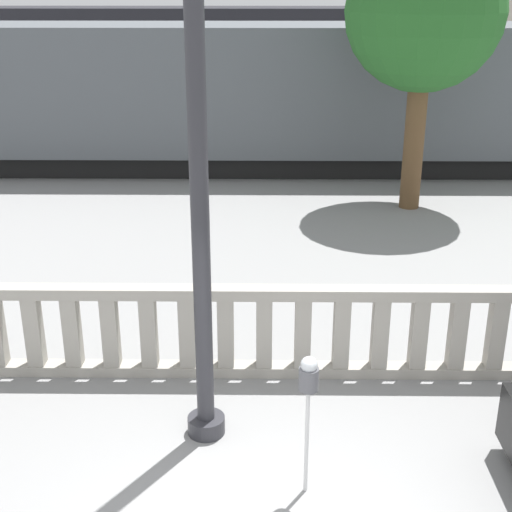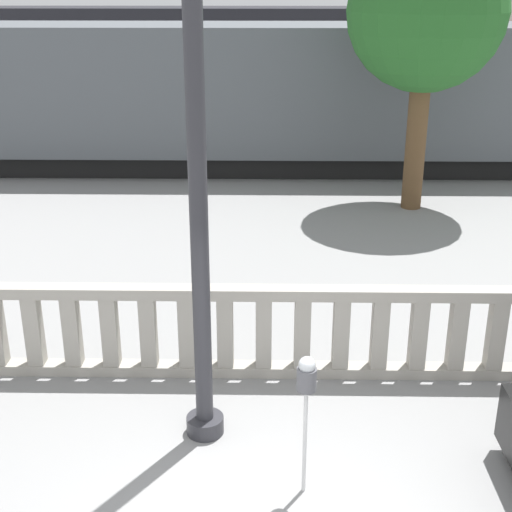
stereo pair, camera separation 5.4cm
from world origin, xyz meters
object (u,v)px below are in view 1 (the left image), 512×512
Objects in this scene: lamppost at (200,211)px; parking_meter at (309,383)px; tree_left at (424,13)px; train_near at (222,95)px; train_far at (104,54)px.

lamppost is 3.58× the size of parking_meter.
tree_left reaches higher than lamppost.
lamppost is 0.23× the size of train_near.
parking_meter is 13.05m from train_near.
train_far reaches higher than parking_meter.
lamppost is 12.00m from train_near.
tree_left reaches higher than train_near.
parking_meter is (1.06, -0.96, -1.38)m from lamppost.
train_near is 4.15× the size of tree_left.
parking_meter is 24.50m from train_far.
tree_left reaches higher than parking_meter.
lamppost is 9.46m from tree_left.
parking_meter is at bearing -73.80° from train_far.
train_far is at bearing 104.34° from lamppost.
lamppost is at bearing 137.92° from parking_meter.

